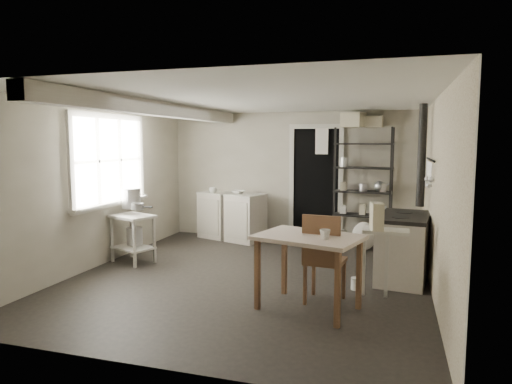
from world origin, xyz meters
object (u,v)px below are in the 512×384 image
(stockpot, at_px, (131,198))
(shelf_rack, at_px, (363,191))
(base_cabinets, at_px, (232,214))
(prep_table, at_px, (133,236))
(work_table, at_px, (308,274))
(flour_sack, at_px, (364,236))
(stove, at_px, (403,246))
(chair, at_px, (325,259))

(stockpot, xyz_separation_m, shelf_rack, (3.23, 1.97, 0.01))
(base_cabinets, bearing_deg, prep_table, -94.40)
(base_cabinets, relative_size, work_table, 1.23)
(stockpot, relative_size, work_table, 0.28)
(shelf_rack, distance_m, flour_sack, 0.77)
(shelf_rack, relative_size, work_table, 1.91)
(stove, distance_m, chair, 1.40)
(stove, height_order, chair, chair)
(prep_table, xyz_separation_m, shelf_rack, (3.16, 2.07, 0.55))
(base_cabinets, xyz_separation_m, work_table, (1.98, -3.07, -0.08))
(stove, bearing_deg, flour_sack, 118.58)
(stove, xyz_separation_m, work_table, (-0.98, -1.39, -0.06))
(stockpot, relative_size, stove, 0.28)
(base_cabinets, bearing_deg, stockpot, -97.34)
(prep_table, relative_size, work_table, 0.67)
(work_table, bearing_deg, chair, 63.43)
(stockpot, distance_m, stove, 3.90)
(prep_table, xyz_separation_m, work_table, (2.81, -1.12, -0.02))
(prep_table, distance_m, stove, 3.80)
(chair, bearing_deg, stockpot, 168.44)
(base_cabinets, height_order, work_table, base_cabinets)
(prep_table, xyz_separation_m, stockpot, (-0.07, 0.10, 0.54))
(shelf_rack, bearing_deg, stockpot, -144.31)
(base_cabinets, height_order, stove, base_cabinets)
(work_table, bearing_deg, flour_sack, 82.20)
(prep_table, height_order, work_table, work_table)
(stove, relative_size, chair, 1.07)
(shelf_rack, height_order, chair, shelf_rack)
(stockpot, relative_size, chair, 0.30)
(shelf_rack, distance_m, work_table, 3.26)
(base_cabinets, xyz_separation_m, stove, (2.96, -1.68, -0.02))
(prep_table, relative_size, shelf_rack, 0.35)
(stove, bearing_deg, work_table, -117.89)
(work_table, height_order, flour_sack, work_table)
(prep_table, distance_m, work_table, 3.03)
(shelf_rack, relative_size, chair, 2.00)
(prep_table, xyz_separation_m, chair, (2.95, -0.85, 0.08))
(stove, xyz_separation_m, flour_sack, (-0.58, 1.50, -0.20))
(prep_table, bearing_deg, shelf_rack, 33.24)
(stockpot, height_order, stove, stockpot)
(prep_table, distance_m, shelf_rack, 3.82)
(base_cabinets, distance_m, work_table, 3.65)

